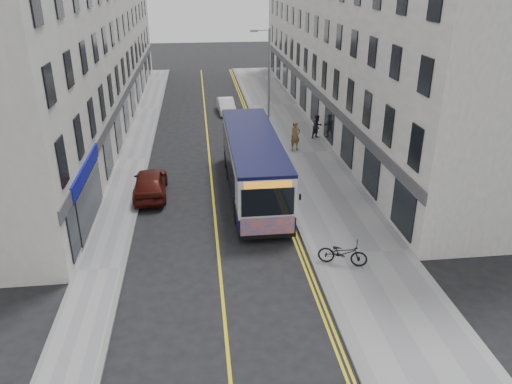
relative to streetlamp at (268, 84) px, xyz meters
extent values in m
plane|color=black|center=(-4.17, -14.00, -4.38)|extent=(140.00, 140.00, 0.00)
cube|color=gray|center=(2.08, -2.00, -4.32)|extent=(4.50, 64.00, 0.12)
cube|color=gray|center=(-9.17, -2.00, -4.32)|extent=(2.00, 64.00, 0.12)
cube|color=slate|center=(-0.17, -2.00, -4.32)|extent=(0.18, 64.00, 0.13)
cube|color=slate|center=(-8.17, -2.00, -4.32)|extent=(0.18, 64.00, 0.13)
cube|color=gold|center=(-4.17, -2.00, -4.38)|extent=(0.12, 64.00, 0.01)
cube|color=gold|center=(-0.62, -2.00, -4.38)|extent=(0.10, 64.00, 0.01)
cube|color=gold|center=(-0.42, -2.00, -4.38)|extent=(0.10, 64.00, 0.01)
cube|color=white|center=(7.33, 7.00, 2.12)|extent=(6.00, 46.00, 13.00)
cube|color=silver|center=(-13.17, 7.00, 2.12)|extent=(6.00, 46.00, 13.00)
cylinder|color=gray|center=(0.08, 0.00, -0.38)|extent=(0.14, 0.14, 8.00)
cylinder|color=gray|center=(-0.42, 0.00, 3.52)|extent=(1.00, 0.08, 0.08)
cube|color=gray|center=(-0.92, 0.00, 3.47)|extent=(0.50, 0.18, 0.12)
cube|color=black|center=(-1.91, -8.12, -3.55)|extent=(2.61, 11.48, 0.94)
cube|color=silver|center=(-1.91, -8.12, -2.14)|extent=(2.61, 11.48, 1.88)
cube|color=black|center=(-1.91, -8.12, -1.11)|extent=(2.63, 11.48, 0.17)
cube|color=black|center=(-3.24, -7.49, -2.35)|extent=(0.04, 8.98, 1.20)
cube|color=black|center=(-0.59, -7.49, -2.35)|extent=(0.04, 8.98, 1.20)
cube|color=black|center=(-1.91, -13.88, -2.24)|extent=(2.35, 0.04, 1.30)
cube|color=#FF6215|center=(-1.91, -13.88, -3.50)|extent=(2.45, 0.04, 0.99)
cube|color=orange|center=(-1.91, -13.89, -1.41)|extent=(2.09, 0.04, 0.29)
cylinder|color=black|center=(-3.09, -11.56, -3.86)|extent=(0.29, 1.04, 1.04)
cylinder|color=black|center=(-0.73, -11.56, -3.86)|extent=(0.29, 1.04, 1.04)
cylinder|color=black|center=(-3.09, -5.82, -3.86)|extent=(0.29, 1.04, 1.04)
cylinder|color=black|center=(-0.73, -5.82, -3.86)|extent=(0.29, 1.04, 1.04)
cylinder|color=black|center=(-3.09, -3.94, -3.86)|extent=(0.29, 1.04, 1.04)
cylinder|color=black|center=(-0.73, -3.94, -3.86)|extent=(0.29, 1.04, 1.04)
imported|color=black|center=(0.96, -16.04, -3.72)|extent=(2.18, 1.39, 1.08)
imported|color=brown|center=(1.73, -1.46, -3.27)|extent=(0.85, 0.70, 1.99)
imported|color=black|center=(3.83, 0.97, -3.39)|extent=(1.07, 1.01, 1.75)
imported|color=white|center=(-2.33, 9.27, -3.75)|extent=(1.55, 3.88, 1.26)
imported|color=#48120C|center=(-7.57, -7.73, -3.63)|extent=(1.87, 4.46, 1.51)
camera|label=1|loc=(-4.74, -33.45, 7.08)|focal=35.00mm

